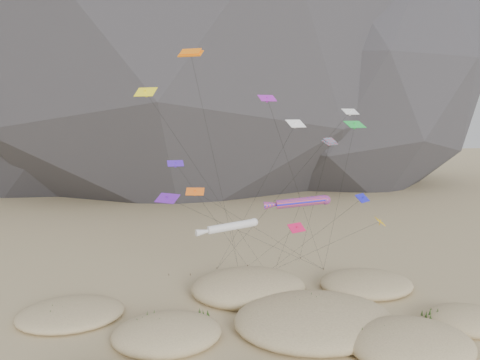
# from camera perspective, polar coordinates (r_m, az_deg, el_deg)

# --- Properties ---
(ground) EXTENTS (500.00, 500.00, 0.00)m
(ground) POSITION_cam_1_polar(r_m,az_deg,el_deg) (48.16, 6.10, -19.47)
(ground) COLOR #CCB789
(ground) RESTS_ON ground
(dunes) EXTENTS (51.47, 34.65, 3.71)m
(dunes) POSITION_cam_1_polar(r_m,az_deg,el_deg) (50.54, 3.99, -17.19)
(dunes) COLOR #CCB789
(dunes) RESTS_ON ground
(dune_grass) EXTENTS (41.47, 28.49, 1.44)m
(dune_grass) POSITION_cam_1_polar(r_m,az_deg,el_deg) (50.00, 3.82, -17.31)
(dune_grass) COLOR black
(dune_grass) RESTS_ON ground
(kite_stakes) EXTENTS (22.18, 6.34, 0.30)m
(kite_stakes) POSITION_cam_1_polar(r_m,az_deg,el_deg) (69.64, 1.29, -10.58)
(kite_stakes) COLOR #3F2D1E
(kite_stakes) RESTS_ON ground
(rainbow_tube_kite) EXTENTS (7.54, 15.74, 13.25)m
(rainbow_tube_kite) POSITION_cam_1_polar(r_m,az_deg,el_deg) (53.28, 7.18, -2.71)
(rainbow_tube_kite) COLOR #F54919
(rainbow_tube_kite) RESTS_ON ground
(white_tube_kite) EXTENTS (7.81, 12.80, 10.21)m
(white_tube_kite) POSITION_cam_1_polar(r_m,az_deg,el_deg) (53.86, -1.35, -5.74)
(white_tube_kite) COLOR silver
(white_tube_kite) RESTS_ON ground
(orange_parafoil) EXTENTS (9.70, 13.07, 29.89)m
(orange_parafoil) POSITION_cam_1_polar(r_m,az_deg,el_deg) (56.51, -5.96, 14.82)
(orange_parafoil) COLOR orange
(orange_parafoil) RESTS_ON ground
(multi_parafoil) EXTENTS (2.62, 12.21, 19.39)m
(multi_parafoil) POSITION_cam_1_polar(r_m,az_deg,el_deg) (60.20, 10.88, 4.46)
(multi_parafoil) COLOR red
(multi_parafoil) RESTS_ON ground
(delta_kites) EXTENTS (29.21, 19.57, 25.06)m
(delta_kites) POSITION_cam_1_polar(r_m,az_deg,el_deg) (54.84, 4.42, 2.34)
(delta_kites) COLOR #D1134B
(delta_kites) RESTS_ON ground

